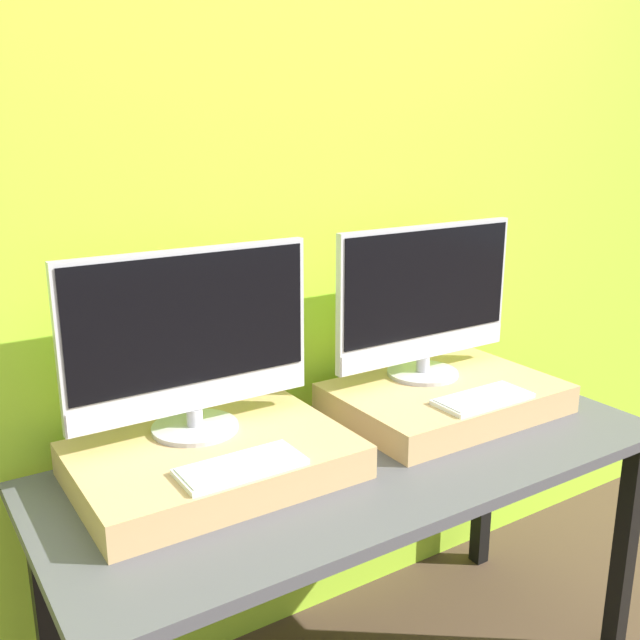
{
  "coord_description": "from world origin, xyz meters",
  "views": [
    {
      "loc": [
        -0.99,
        -0.99,
        1.55
      ],
      "look_at": [
        0.0,
        0.54,
        1.05
      ],
      "focal_mm": 40.0,
      "sensor_mm": 36.0,
      "label": 1
    }
  ],
  "objects": [
    {
      "name": "wooden_riser_left",
      "position": [
        -0.37,
        0.44,
        0.78
      ],
      "size": [
        0.64,
        0.44,
        0.08
      ],
      "color": "tan",
      "rests_on": "workbench"
    },
    {
      "name": "wooden_riser_right",
      "position": [
        0.37,
        0.44,
        0.78
      ],
      "size": [
        0.64,
        0.44,
        0.08
      ],
      "color": "tan",
      "rests_on": "workbench"
    },
    {
      "name": "workbench",
      "position": [
        0.0,
        0.34,
        0.66
      ],
      "size": [
        1.61,
        0.68,
        0.74
      ],
      "color": "#47474C",
      "rests_on": "ground_plane"
    },
    {
      "name": "monitor_right",
      "position": [
        0.37,
        0.54,
        1.05
      ],
      "size": [
        0.62,
        0.21,
        0.45
      ],
      "color": "#B2B2B7",
      "rests_on": "wooden_riser_right"
    },
    {
      "name": "keyboard_left",
      "position": [
        -0.37,
        0.29,
        0.83
      ],
      "size": [
        0.28,
        0.12,
        0.01
      ],
      "color": "silver",
      "rests_on": "wooden_riser_left"
    },
    {
      "name": "wall_back",
      "position": [
        0.0,
        0.75,
        1.3
      ],
      "size": [
        8.0,
        0.04,
        2.6
      ],
      "color": "#9ED12D",
      "rests_on": "ground_plane"
    },
    {
      "name": "keyboard_right",
      "position": [
        0.37,
        0.29,
        0.83
      ],
      "size": [
        0.28,
        0.12,
        0.01
      ],
      "color": "silver",
      "rests_on": "wooden_riser_right"
    },
    {
      "name": "monitor_left",
      "position": [
        -0.37,
        0.54,
        1.05
      ],
      "size": [
        0.62,
        0.21,
        0.45
      ],
      "color": "#B2B2B7",
      "rests_on": "wooden_riser_left"
    }
  ]
}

